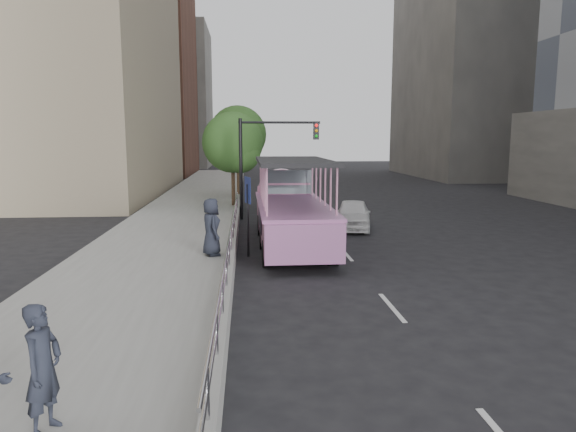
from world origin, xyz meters
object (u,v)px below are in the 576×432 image
Objects in this scene: pedestrian_near at (43,369)px; street_tree_far at (239,137)px; street_tree_near at (234,145)px; car at (353,214)px; traffic_signal at (264,152)px; pedestrian_far at (211,227)px; duck_boat at (290,212)px; parking_sign at (248,207)px.

street_tree_far is at bearing 7.54° from pedestrian_near.
street_tree_far is at bearing 88.09° from street_tree_near.
traffic_signal is at bearing 153.52° from car.
duck_boat is at bearing -57.95° from pedestrian_far.
duck_boat is 4.48m from pedestrian_far.
pedestrian_far is at bearing -130.64° from duck_boat.
car is 0.62× the size of street_tree_far.
traffic_signal reaches higher than duck_boat.
pedestrian_near is 20.45m from traffic_signal.
duck_boat is 16.09m from street_tree_far.
car is 18.36m from pedestrian_near.
street_tree_far is (-1.40, 9.43, 0.81)m from traffic_signal.
pedestrian_near is 0.31× the size of street_tree_near.
pedestrian_near is 0.62× the size of parking_sign.
pedestrian_near is at bearing 154.46° from pedestrian_far.
pedestrian_far is 1.67m from parking_sign.
duck_boat is at bearing 54.76° from parking_sign.
car is at bearing 42.53° from duck_boat.
street_tree_far reaches higher than parking_sign.
pedestrian_near is 0.92× the size of pedestrian_far.
pedestrian_near is at bearing -107.77° from duck_boat.
pedestrian_far reaches higher than car.
traffic_signal is (0.86, 8.61, 1.71)m from parking_sign.
street_tree_far is at bearing 125.92° from car.
street_tree_far reaches higher than traffic_signal.
street_tree_far reaches higher than duck_boat.
pedestrian_near reaches higher than car.
street_tree_far is (0.20, 6.00, 0.49)m from street_tree_near.
car is at bearing -50.14° from street_tree_near.
parking_sign reaches higher than car.
street_tree_far is (-5.41, 12.72, 3.63)m from car.
pedestrian_far is at bearing -92.17° from street_tree_near.
duck_boat reaches higher than pedestrian_far.
parking_sign is 18.22m from street_tree_far.
pedestrian_far is at bearing -102.27° from traffic_signal.
pedestrian_far is at bearing -121.11° from car.
street_tree_near is (-0.73, 12.03, 2.03)m from parking_sign.
pedestrian_near is at bearing -94.87° from street_tree_near.
pedestrian_near is at bearing -101.59° from car.
car is 5.91m from traffic_signal.
parking_sign is (2.73, 11.39, 0.60)m from pedestrian_near.
parking_sign is 8.82m from traffic_signal.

